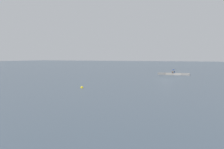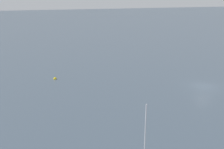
{
  "view_description": "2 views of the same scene",
  "coord_description": "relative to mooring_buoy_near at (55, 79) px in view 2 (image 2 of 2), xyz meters",
  "views": [
    {
      "loc": [
        -8.58,
        58.65,
        5.94
      ],
      "look_at": [
        5.51,
        23.86,
        2.95
      ],
      "focal_mm": 35.67,
      "sensor_mm": 36.0,
      "label": 1
    },
    {
      "loc": [
        -31.2,
        27.96,
        14.07
      ],
      "look_at": [
        4.91,
        14.04,
        2.18
      ],
      "focal_mm": 41.2,
      "sensor_mm": 36.0,
      "label": 2
    }
  ],
  "objects": [
    {
      "name": "ground_plane",
      "position": [
        -12.51,
        -21.87,
        -0.09
      ],
      "size": [
        500.0,
        500.0,
        0.0
      ],
      "primitive_type": "plane",
      "color": "#475666"
    },
    {
      "name": "mooring_buoy_near",
      "position": [
        0.0,
        0.0,
        0.0
      ],
      "size": [
        0.54,
        0.54,
        0.54
      ],
      "color": "yellow",
      "rests_on": "ground_plane"
    }
  ]
}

